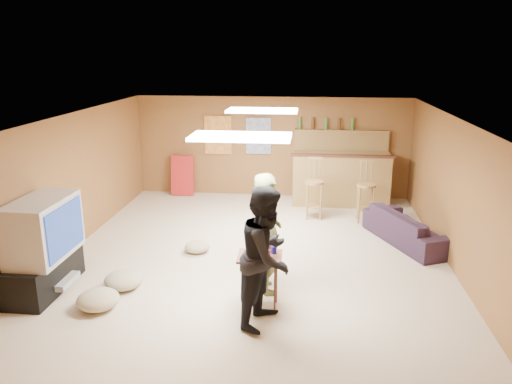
# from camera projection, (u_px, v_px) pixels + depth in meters

# --- Properties ---
(ground) EXTENTS (7.00, 7.00, 0.00)m
(ground) POSITION_uv_depth(u_px,v_px,m) (255.00, 255.00, 7.99)
(ground) COLOR #C3AF95
(ground) RESTS_ON ground
(ceiling) EXTENTS (6.00, 7.00, 0.02)m
(ceiling) POSITION_uv_depth(u_px,v_px,m) (255.00, 118.00, 7.38)
(ceiling) COLOR silver
(ceiling) RESTS_ON ground
(wall_back) EXTENTS (6.00, 0.02, 2.20)m
(wall_back) POSITION_uv_depth(u_px,v_px,m) (272.00, 147.00, 11.03)
(wall_back) COLOR brown
(wall_back) RESTS_ON ground
(wall_front) EXTENTS (6.00, 0.02, 2.20)m
(wall_front) POSITION_uv_depth(u_px,v_px,m) (210.00, 297.00, 4.34)
(wall_front) COLOR brown
(wall_front) RESTS_ON ground
(wall_left) EXTENTS (0.02, 7.00, 2.20)m
(wall_left) POSITION_uv_depth(u_px,v_px,m) (69.00, 184.00, 8.00)
(wall_left) COLOR brown
(wall_left) RESTS_ON ground
(wall_right) EXTENTS (0.02, 7.00, 2.20)m
(wall_right) POSITION_uv_depth(u_px,v_px,m) (456.00, 195.00, 7.38)
(wall_right) COLOR brown
(wall_right) RESTS_ON ground
(tv_stand) EXTENTS (0.55, 1.30, 0.50)m
(tv_stand) POSITION_uv_depth(u_px,v_px,m) (44.00, 273.00, 6.77)
(tv_stand) COLOR black
(tv_stand) RESTS_ON ground
(dvd_box) EXTENTS (0.35, 0.50, 0.08)m
(dvd_box) POSITION_uv_depth(u_px,v_px,m) (60.00, 281.00, 6.77)
(dvd_box) COLOR #B2B2B7
(dvd_box) RESTS_ON tv_stand
(tv_body) EXTENTS (0.60, 1.10, 0.80)m
(tv_body) POSITION_uv_depth(u_px,v_px,m) (43.00, 228.00, 6.58)
(tv_body) COLOR #B2B2B7
(tv_body) RESTS_ON tv_stand
(tv_screen) EXTENTS (0.02, 0.95, 0.65)m
(tv_screen) POSITION_uv_depth(u_px,v_px,m) (65.00, 229.00, 6.55)
(tv_screen) COLOR navy
(tv_screen) RESTS_ON tv_body
(bar_counter) EXTENTS (2.00, 0.60, 1.10)m
(bar_counter) POSITION_uv_depth(u_px,v_px,m) (341.00, 179.00, 10.50)
(bar_counter) COLOR brown
(bar_counter) RESTS_ON ground
(bar_lip) EXTENTS (2.10, 0.12, 0.05)m
(bar_lip) POSITION_uv_depth(u_px,v_px,m) (343.00, 156.00, 10.11)
(bar_lip) COLOR #3B1C13
(bar_lip) RESTS_ON bar_counter
(bar_shelf) EXTENTS (2.00, 0.18, 0.05)m
(bar_shelf) POSITION_uv_depth(u_px,v_px,m) (342.00, 131.00, 10.67)
(bar_shelf) COLOR brown
(bar_shelf) RESTS_ON bar_backing
(bar_backing) EXTENTS (2.00, 0.14, 0.60)m
(bar_backing) POSITION_uv_depth(u_px,v_px,m) (341.00, 145.00, 10.77)
(bar_backing) COLOR brown
(bar_backing) RESTS_ON bar_counter
(poster_left) EXTENTS (0.60, 0.03, 0.85)m
(poster_left) POSITION_uv_depth(u_px,v_px,m) (218.00, 135.00, 11.05)
(poster_left) COLOR #BF3F26
(poster_left) RESTS_ON wall_back
(poster_right) EXTENTS (0.55, 0.03, 0.80)m
(poster_right) POSITION_uv_depth(u_px,v_px,m) (258.00, 136.00, 10.96)
(poster_right) COLOR #334C99
(poster_right) RESTS_ON wall_back
(folding_chair_stack) EXTENTS (0.50, 0.26, 0.91)m
(folding_chair_stack) POSITION_uv_depth(u_px,v_px,m) (183.00, 175.00, 11.23)
(folding_chair_stack) COLOR red
(folding_chair_stack) RESTS_ON ground
(ceiling_panel_front) EXTENTS (1.20, 0.60, 0.04)m
(ceiling_panel_front) POSITION_uv_depth(u_px,v_px,m) (241.00, 137.00, 5.96)
(ceiling_panel_front) COLOR white
(ceiling_panel_front) RESTS_ON ceiling
(ceiling_panel_back) EXTENTS (1.20, 0.60, 0.04)m
(ceiling_panel_back) POSITION_uv_depth(u_px,v_px,m) (262.00, 111.00, 8.54)
(ceiling_panel_back) COLOR white
(ceiling_panel_back) RESTS_ON ceiling
(person_olive) EXTENTS (0.59, 0.71, 1.65)m
(person_olive) POSITION_uv_depth(u_px,v_px,m) (267.00, 233.00, 6.63)
(person_olive) COLOR brown
(person_olive) RESTS_ON ground
(person_black) EXTENTS (0.87, 0.99, 1.70)m
(person_black) POSITION_uv_depth(u_px,v_px,m) (267.00, 256.00, 5.82)
(person_black) COLOR black
(person_black) RESTS_ON ground
(sofa) EXTENTS (1.43, 1.99, 0.54)m
(sofa) POSITION_uv_depth(u_px,v_px,m) (409.00, 228.00, 8.45)
(sofa) COLOR black
(sofa) RESTS_ON ground
(tray_table) EXTENTS (0.56, 0.46, 0.71)m
(tray_table) POSITION_uv_depth(u_px,v_px,m) (260.00, 282.00, 6.28)
(tray_table) COLOR #3B1C13
(tray_table) RESTS_ON ground
(cup_red_near) EXTENTS (0.08, 0.08, 0.11)m
(cup_red_near) POSITION_uv_depth(u_px,v_px,m) (250.00, 249.00, 6.23)
(cup_red_near) COLOR red
(cup_red_near) RESTS_ON tray_table
(cup_red_far) EXTENTS (0.10, 0.10, 0.12)m
(cup_red_far) POSITION_uv_depth(u_px,v_px,m) (267.00, 254.00, 6.09)
(cup_red_far) COLOR red
(cup_red_far) RESTS_ON tray_table
(cup_blue) EXTENTS (0.09, 0.09, 0.10)m
(cup_blue) POSITION_uv_depth(u_px,v_px,m) (274.00, 250.00, 6.23)
(cup_blue) COLOR #151992
(cup_blue) RESTS_ON tray_table
(bar_stool_left) EXTENTS (0.42, 0.42, 1.08)m
(bar_stool_left) POSITION_uv_depth(u_px,v_px,m) (314.00, 191.00, 9.63)
(bar_stool_left) COLOR brown
(bar_stool_left) RESTS_ON ground
(bar_stool_right) EXTENTS (0.46, 0.46, 1.28)m
(bar_stool_right) POSITION_uv_depth(u_px,v_px,m) (366.00, 189.00, 9.39)
(bar_stool_right) COLOR brown
(bar_stool_right) RESTS_ON ground
(cushion_near_tv) EXTENTS (0.65, 0.65, 0.24)m
(cushion_near_tv) POSITION_uv_depth(u_px,v_px,m) (123.00, 280.00, 6.87)
(cushion_near_tv) COLOR tan
(cushion_near_tv) RESTS_ON ground
(cushion_mid) EXTENTS (0.53, 0.53, 0.18)m
(cushion_mid) POSITION_uv_depth(u_px,v_px,m) (197.00, 247.00, 8.10)
(cushion_mid) COLOR tan
(cushion_mid) RESTS_ON ground
(cushion_far) EXTENTS (0.69, 0.69, 0.24)m
(cushion_far) POSITION_uv_depth(u_px,v_px,m) (98.00, 299.00, 6.32)
(cushion_far) COLOR tan
(cushion_far) RESTS_ON ground
(bottle_row) EXTENTS (1.20, 0.08, 0.26)m
(bottle_row) POSITION_uv_depth(u_px,v_px,m) (326.00, 124.00, 10.65)
(bottle_row) COLOR #3F7233
(bottle_row) RESTS_ON bar_shelf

